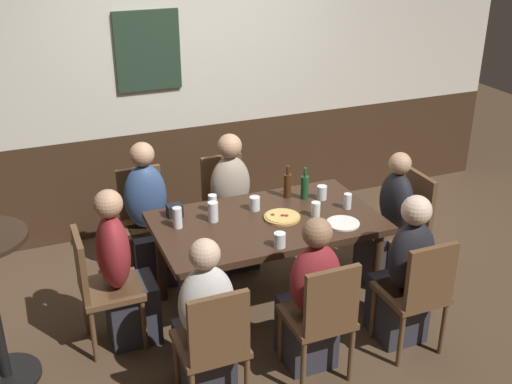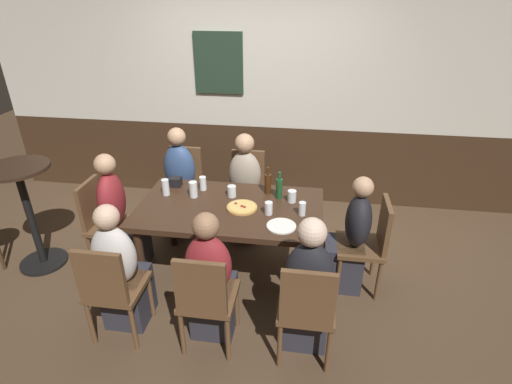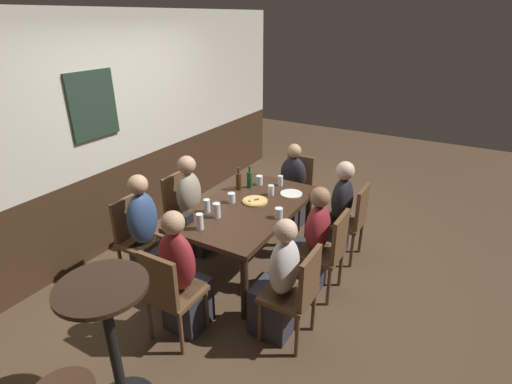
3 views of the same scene
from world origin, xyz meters
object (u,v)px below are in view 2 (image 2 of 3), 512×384
Objects in this scene: person_left_far at (180,189)px; pint_glass_amber at (203,184)px; chair_mid_far at (247,186)px; highball_clear at (193,190)px; beer_bottle_brown at (268,183)px; person_mid_near at (212,285)px; condiment_caddy at (176,182)px; person_right_near at (307,293)px; person_head_west at (120,221)px; pizza at (242,207)px; beer_glass_half at (292,197)px; tumbler_water at (232,192)px; chair_head_east at (369,241)px; person_mid_far at (244,194)px; tumbler_short at (302,210)px; chair_mid_near at (206,297)px; pint_glass_pale at (166,188)px; beer_bottle_green at (279,188)px; pint_glass_stout at (210,225)px; chair_left_near at (111,287)px; plate_white_large at (281,226)px; side_bar_table at (28,209)px; person_left_near at (122,276)px; chair_right_near at (307,307)px; chair_head_west at (104,219)px; beer_glass_tall at (269,209)px; person_head_east at (350,243)px; chair_left_far at (185,182)px; dining_table at (230,214)px.

pint_glass_amber is at bearing -48.24° from person_left_far.
chair_mid_far is 0.90m from highball_clear.
pint_glass_amber is 0.50× the size of beer_bottle_brown.
person_mid_near is 10.11× the size of condiment_caddy.
person_head_west is at bearing 157.87° from person_right_near.
highball_clear is (-0.48, 0.15, 0.05)m from pizza.
person_left_far is at bearing 155.74° from beer_glass_half.
condiment_caddy is (-0.58, 0.13, 0.00)m from tumbler_water.
person_mid_far is at bearing 149.46° from chair_head_east.
tumbler_short is at bearing -1.89° from person_head_west.
pint_glass_pale is (-0.63, 1.01, 0.31)m from chair_mid_near.
beer_bottle_green is at bearing 66.48° from person_mid_near.
chair_mid_far is at bearing 90.00° from person_mid_near.
person_mid_far reaches higher than highball_clear.
pint_glass_stout is at bearing 103.08° from person_mid_near.
highball_clear is 1.01m from tumbler_short.
chair_left_near is 0.95m from person_head_west.
plate_white_large is 0.23× the size of side_bar_table.
person_left_near is (-0.71, -1.45, -0.02)m from person_mid_far.
condiment_caddy is at bearing 173.20° from pint_glass_amber.
highball_clear reaches higher than chair_right_near.
chair_right_near is at bearing -24.54° from chair_head_west.
pint_glass_pale reaches higher than chair_right_near.
beer_glass_tall is (1.06, -0.81, 0.29)m from person_left_far.
person_mid_near is at bearing -17.79° from side_bar_table.
person_left_far is at bearing 179.93° from person_mid_far.
tumbler_short reaches higher than pizza.
pint_glass_stout is 0.68× the size of highball_clear.
person_head_east is 0.65m from beer_glass_half.
side_bar_table is at bearing -172.08° from person_head_west.
chair_head_east is 0.78× the size of person_right_near.
side_bar_table reaches higher than pint_glass_amber.
chair_mid_far reaches higher than tumbler_short.
plate_white_large is at bearing 27.44° from chair_left_near.
beer_bottle_brown reaches higher than chair_head_west.
chair_mid_near is 0.79× the size of person_left_near.
chair_left_far is at bearing 137.69° from beer_glass_tall.
person_left_near is at bearing -54.61° from chair_head_west.
plate_white_large is at bearing 117.50° from person_right_near.
person_head_west reaches higher than pizza.
person_head_east reaches higher than chair_head_west.
chair_left_near is at bearing -59.92° from chair_head_west.
person_head_west is at bearing 178.92° from pizza.
chair_left_near is 1.76m from person_mid_far.
beer_bottle_green is (0.43, 0.04, 0.06)m from tumbler_water.
chair_left_far is (-0.71, 0.89, -0.16)m from dining_table.
pint_glass_pale is (-1.26, 0.19, 0.02)m from tumbler_short.
chair_mid_near is at bearing -90.00° from person_mid_near.
chair_mid_far is 0.79× the size of person_left_near.
beer_glass_half is at bearing 5.85° from person_head_west.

